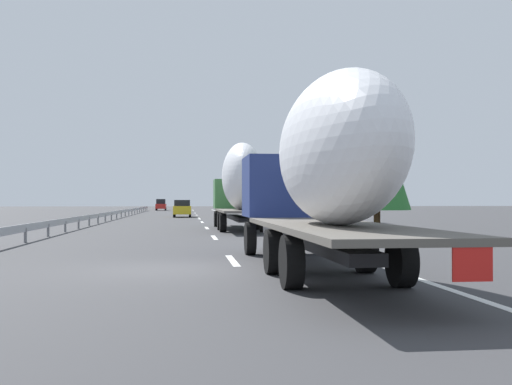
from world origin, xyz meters
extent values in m
plane|color=#38383A|center=(40.00, 0.00, 0.00)|extent=(260.00, 260.00, 0.00)
cube|color=white|center=(2.00, -1.80, 0.00)|extent=(3.20, 0.20, 0.01)
cube|color=white|center=(12.71, -1.80, 0.00)|extent=(3.20, 0.20, 0.01)
cube|color=white|center=(22.45, -1.80, 0.00)|extent=(3.20, 0.20, 0.01)
cube|color=white|center=(32.74, -1.80, 0.00)|extent=(3.20, 0.20, 0.01)
cube|color=white|center=(41.61, -1.80, 0.00)|extent=(3.20, 0.20, 0.01)
cube|color=white|center=(44.07, -1.80, 0.00)|extent=(3.20, 0.20, 0.01)
cube|color=white|center=(56.28, -1.80, 0.00)|extent=(3.20, 0.20, 0.01)
cube|color=white|center=(67.48, -1.80, 0.00)|extent=(3.20, 0.20, 0.01)
cube|color=white|center=(88.60, -1.80, 0.00)|extent=(3.20, 0.20, 0.01)
cube|color=white|center=(95.81, -1.80, 0.00)|extent=(3.20, 0.20, 0.01)
cube|color=white|center=(45.00, -5.50, 0.00)|extent=(110.00, 0.20, 0.01)
cube|color=#387038|center=(24.41, -3.60, 2.15)|extent=(2.40, 2.50, 1.90)
cube|color=black|center=(25.51, -3.60, 2.65)|extent=(0.08, 2.12, 0.80)
cube|color=#262628|center=(21.55, -3.60, 0.67)|extent=(10.50, 0.70, 0.24)
cube|color=#59544C|center=(18.70, -3.60, 1.14)|extent=(9.02, 2.50, 0.12)
ellipsoid|color=white|center=(18.36, -3.60, 3.07)|extent=(5.99, 2.20, 3.74)
cube|color=red|center=(14.22, -4.29, 0.90)|extent=(0.04, 0.56, 0.56)
cylinder|color=black|center=(24.41, -2.50, 0.52)|extent=(1.04, 0.30, 1.04)
cylinder|color=black|center=(24.41, -4.70, 0.52)|extent=(1.04, 0.30, 1.04)
cylinder|color=black|center=(19.90, -2.50, 0.52)|extent=(1.04, 0.35, 1.04)
cylinder|color=black|center=(19.90, -4.70, 0.52)|extent=(1.04, 0.35, 1.04)
cylinder|color=black|center=(17.50, -2.50, 0.52)|extent=(1.04, 0.35, 1.04)
cylinder|color=black|center=(17.50, -4.70, 0.52)|extent=(1.04, 0.35, 1.04)
cube|color=navy|center=(3.77, -3.60, 2.15)|extent=(2.40, 2.50, 1.90)
cube|color=black|center=(4.87, -3.60, 2.65)|extent=(0.08, 2.12, 0.80)
cube|color=#262628|center=(0.67, -3.60, 0.67)|extent=(11.41, 0.70, 0.24)
cube|color=#59544C|center=(-2.43, -3.60, 1.14)|extent=(10.00, 2.50, 0.12)
ellipsoid|color=white|center=(-2.85, -3.60, 2.77)|extent=(6.57, 2.20, 3.13)
cube|color=red|center=(-7.40, -4.29, 0.90)|extent=(0.04, 0.56, 0.56)
cylinder|color=black|center=(3.77, -2.50, 0.52)|extent=(1.04, 0.30, 1.04)
cylinder|color=black|center=(3.77, -4.70, 0.52)|extent=(1.04, 0.30, 1.04)
cylinder|color=black|center=(-1.23, -2.50, 0.52)|extent=(1.04, 0.35, 1.04)
cylinder|color=black|center=(-1.23, -4.70, 0.52)|extent=(1.04, 0.35, 1.04)
cylinder|color=black|center=(-3.63, -2.50, 0.52)|extent=(1.04, 0.35, 1.04)
cylinder|color=black|center=(-3.63, -4.70, 0.52)|extent=(1.04, 0.35, 1.04)
cube|color=red|center=(91.11, 3.75, 0.74)|extent=(4.38, 1.76, 0.84)
cube|color=black|center=(90.78, 3.75, 1.58)|extent=(2.41, 1.55, 0.83)
cylinder|color=black|center=(92.47, 4.53, 0.32)|extent=(0.64, 0.22, 0.64)
cylinder|color=black|center=(92.47, 2.97, 0.32)|extent=(0.64, 0.22, 0.64)
cylinder|color=black|center=(89.75, 4.53, 0.32)|extent=(0.64, 0.22, 0.64)
cylinder|color=black|center=(89.75, 2.97, 0.32)|extent=(0.64, 0.22, 0.64)
cube|color=gold|center=(47.91, -0.14, 0.74)|extent=(4.39, 1.82, 0.84)
cube|color=black|center=(47.58, -0.14, 1.47)|extent=(2.41, 1.60, 0.62)
cylinder|color=black|center=(49.27, 0.67, 0.32)|extent=(0.64, 0.22, 0.64)
cylinder|color=black|center=(49.27, -0.95, 0.32)|extent=(0.64, 0.22, 0.64)
cylinder|color=black|center=(46.55, 0.67, 0.32)|extent=(0.64, 0.22, 0.64)
cylinder|color=black|center=(46.55, -0.95, 0.32)|extent=(0.64, 0.22, 0.64)
cylinder|color=gray|center=(41.83, -6.70, 1.38)|extent=(0.10, 0.10, 2.77)
cube|color=#2D569E|center=(41.83, -6.70, 3.12)|extent=(0.06, 0.90, 0.70)
cylinder|color=#472D19|center=(15.83, -10.58, 0.61)|extent=(0.35, 0.35, 1.22)
cone|color=#286B2D|center=(15.83, -10.58, 4.15)|extent=(3.55, 3.55, 5.86)
cylinder|color=#472D19|center=(82.55, -11.62, 0.80)|extent=(0.32, 0.32, 1.60)
cone|color=#194C1E|center=(82.55, -11.62, 4.13)|extent=(2.81, 2.81, 5.05)
cylinder|color=#472D19|center=(33.74, -12.92, 0.68)|extent=(0.31, 0.31, 1.35)
cone|color=#286B2D|center=(33.74, -12.92, 3.84)|extent=(3.32, 3.32, 4.98)
cylinder|color=#472D19|center=(85.20, -10.84, 0.79)|extent=(0.37, 0.37, 1.57)
cone|color=#286B2D|center=(85.20, -10.84, 3.90)|extent=(3.27, 3.27, 4.65)
cylinder|color=#472D19|center=(68.29, -11.80, 0.84)|extent=(0.32, 0.32, 1.69)
cone|color=#194C1E|center=(68.29, -11.80, 3.89)|extent=(3.04, 3.04, 4.40)
cube|color=#9EA0A5|center=(43.00, 6.00, 0.60)|extent=(94.00, 0.06, 0.32)
cube|color=slate|center=(10.30, 6.00, 0.30)|extent=(0.10, 0.10, 0.60)
cube|color=slate|center=(14.39, 6.00, 0.30)|extent=(0.10, 0.10, 0.60)
cube|color=slate|center=(18.48, 6.00, 0.30)|extent=(0.10, 0.10, 0.60)
cube|color=slate|center=(22.57, 6.00, 0.30)|extent=(0.10, 0.10, 0.60)
cube|color=slate|center=(26.65, 6.00, 0.30)|extent=(0.10, 0.10, 0.60)
cube|color=slate|center=(30.74, 6.00, 0.30)|extent=(0.10, 0.10, 0.60)
cube|color=slate|center=(34.83, 6.00, 0.30)|extent=(0.10, 0.10, 0.60)
cube|color=slate|center=(38.91, 6.00, 0.30)|extent=(0.10, 0.10, 0.60)
cube|color=slate|center=(43.00, 6.00, 0.30)|extent=(0.10, 0.10, 0.60)
cube|color=slate|center=(47.09, 6.00, 0.30)|extent=(0.10, 0.10, 0.60)
cube|color=slate|center=(51.17, 6.00, 0.30)|extent=(0.10, 0.10, 0.60)
cube|color=slate|center=(55.26, 6.00, 0.30)|extent=(0.10, 0.10, 0.60)
cube|color=slate|center=(59.35, 6.00, 0.30)|extent=(0.10, 0.10, 0.60)
cube|color=slate|center=(63.43, 6.00, 0.30)|extent=(0.10, 0.10, 0.60)
cube|color=slate|center=(67.52, 6.00, 0.30)|extent=(0.10, 0.10, 0.60)
cube|color=slate|center=(71.61, 6.00, 0.30)|extent=(0.10, 0.10, 0.60)
cube|color=slate|center=(75.70, 6.00, 0.30)|extent=(0.10, 0.10, 0.60)
cube|color=slate|center=(79.78, 6.00, 0.30)|extent=(0.10, 0.10, 0.60)
cube|color=slate|center=(83.87, 6.00, 0.30)|extent=(0.10, 0.10, 0.60)
cube|color=slate|center=(87.96, 6.00, 0.30)|extent=(0.10, 0.10, 0.60)
camera|label=1|loc=(-15.05, -0.46, 1.70)|focal=42.13mm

